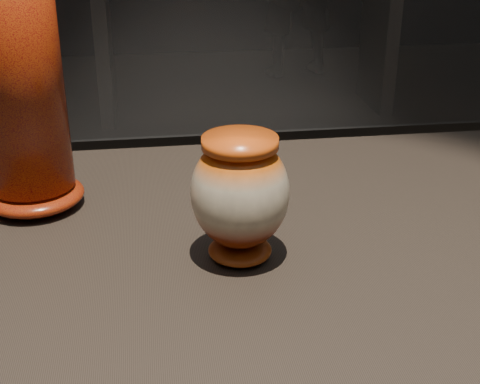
% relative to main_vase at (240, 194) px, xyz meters
% --- Properties ---
extents(main_vase, '(0.13, 0.13, 0.16)m').
position_rel_main_vase_xyz_m(main_vase, '(0.00, 0.00, 0.00)').
color(main_vase, maroon).
rests_on(main_vase, display_plinth).
extents(tall_vase, '(0.15, 0.15, 0.43)m').
position_rel_main_vase_xyz_m(tall_vase, '(-0.26, 0.18, 0.12)').
color(tall_vase, '#A93F0B').
rests_on(tall_vase, display_plinth).
extents(back_shelf, '(2.00, 0.60, 0.90)m').
position_rel_main_vase_xyz_m(back_shelf, '(0.51, 3.35, -0.35)').
color(back_shelf, black).
rests_on(back_shelf, ground).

